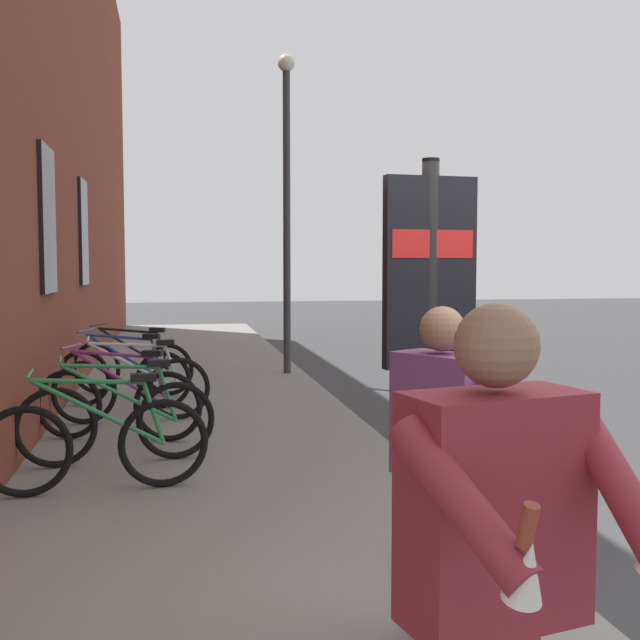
{
  "coord_description": "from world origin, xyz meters",
  "views": [
    {
      "loc": [
        -3.49,
        2.14,
        1.92
      ],
      "look_at": [
        3.9,
        0.75,
        1.38
      ],
      "focal_mm": 43.9,
      "sensor_mm": 36.0,
      "label": 1
    }
  ],
  "objects_px": {
    "bicycle_nearest_sign": "(124,376)",
    "street_lamp": "(287,186)",
    "pedestrian_crossing_street": "(441,438)",
    "bicycle_by_door": "(97,443)",
    "bicycle_mid_rack": "(133,388)",
    "bicycle_leaning_wall": "(118,421)",
    "bicycle_end_of_row": "(119,403)",
    "transit_info_sign": "(429,299)",
    "tourist_with_hotdogs": "(498,547)",
    "bicycle_beside_lamp": "(132,366)"
  },
  "relations": [
    {
      "from": "bicycle_end_of_row",
      "to": "street_lamp",
      "type": "bearing_deg",
      "value": -27.72
    },
    {
      "from": "bicycle_nearest_sign",
      "to": "bicycle_end_of_row",
      "type": "bearing_deg",
      "value": -178.2
    },
    {
      "from": "bicycle_mid_rack",
      "to": "pedestrian_crossing_street",
      "type": "distance_m",
      "value": 5.87
    },
    {
      "from": "street_lamp",
      "to": "bicycle_beside_lamp",
      "type": "bearing_deg",
      "value": 125.6
    },
    {
      "from": "bicycle_leaning_wall",
      "to": "pedestrian_crossing_street",
      "type": "distance_m",
      "value": 4.13
    },
    {
      "from": "bicycle_mid_rack",
      "to": "transit_info_sign",
      "type": "bearing_deg",
      "value": -158.13
    },
    {
      "from": "bicycle_leaning_wall",
      "to": "bicycle_beside_lamp",
      "type": "bearing_deg",
      "value": 0.9
    },
    {
      "from": "bicycle_leaning_wall",
      "to": "street_lamp",
      "type": "distance_m",
      "value": 6.56
    },
    {
      "from": "bicycle_mid_rack",
      "to": "street_lamp",
      "type": "height_order",
      "value": "street_lamp"
    },
    {
      "from": "bicycle_end_of_row",
      "to": "bicycle_mid_rack",
      "type": "bearing_deg",
      "value": -6.03
    },
    {
      "from": "pedestrian_crossing_street",
      "to": "tourist_with_hotdogs",
      "type": "bearing_deg",
      "value": 165.85
    },
    {
      "from": "bicycle_by_door",
      "to": "pedestrian_crossing_street",
      "type": "relative_size",
      "value": 1.1
    },
    {
      "from": "bicycle_by_door",
      "to": "pedestrian_crossing_street",
      "type": "height_order",
      "value": "pedestrian_crossing_street"
    },
    {
      "from": "bicycle_leaning_wall",
      "to": "bicycle_end_of_row",
      "type": "height_order",
      "value": "same"
    },
    {
      "from": "transit_info_sign",
      "to": "street_lamp",
      "type": "height_order",
      "value": "street_lamp"
    },
    {
      "from": "bicycle_end_of_row",
      "to": "transit_info_sign",
      "type": "height_order",
      "value": "transit_info_sign"
    },
    {
      "from": "bicycle_by_door",
      "to": "bicycle_nearest_sign",
      "type": "height_order",
      "value": "same"
    },
    {
      "from": "bicycle_leaning_wall",
      "to": "tourist_with_hotdogs",
      "type": "relative_size",
      "value": 1.04
    },
    {
      "from": "transit_info_sign",
      "to": "tourist_with_hotdogs",
      "type": "relative_size",
      "value": 1.41
    },
    {
      "from": "bicycle_nearest_sign",
      "to": "pedestrian_crossing_street",
      "type": "bearing_deg",
      "value": -164.14
    },
    {
      "from": "bicycle_leaning_wall",
      "to": "bicycle_mid_rack",
      "type": "xyz_separation_m",
      "value": [
        1.89,
        -0.04,
        0.0
      ]
    },
    {
      "from": "bicycle_nearest_sign",
      "to": "street_lamp",
      "type": "xyz_separation_m",
      "value": [
        2.67,
        -2.46,
        2.67
      ]
    },
    {
      "from": "street_lamp",
      "to": "pedestrian_crossing_street",
      "type": "bearing_deg",
      "value": 176.28
    },
    {
      "from": "bicycle_mid_rack",
      "to": "tourist_with_hotdogs",
      "type": "relative_size",
      "value": 1.04
    },
    {
      "from": "bicycle_by_door",
      "to": "bicycle_nearest_sign",
      "type": "bearing_deg",
      "value": 0.24
    },
    {
      "from": "bicycle_by_door",
      "to": "bicycle_mid_rack",
      "type": "relative_size",
      "value": 1.0
    },
    {
      "from": "bicycle_by_door",
      "to": "pedestrian_crossing_street",
      "type": "distance_m",
      "value": 3.41
    },
    {
      "from": "street_lamp",
      "to": "bicycle_leaning_wall",
      "type": "bearing_deg",
      "value": 156.99
    },
    {
      "from": "bicycle_end_of_row",
      "to": "transit_info_sign",
      "type": "bearing_deg",
      "value": -152.24
    },
    {
      "from": "bicycle_nearest_sign",
      "to": "bicycle_beside_lamp",
      "type": "relative_size",
      "value": 1.01
    },
    {
      "from": "bicycle_by_door",
      "to": "pedestrian_crossing_street",
      "type": "bearing_deg",
      "value": -146.67
    },
    {
      "from": "bicycle_by_door",
      "to": "bicycle_beside_lamp",
      "type": "xyz_separation_m",
      "value": [
        4.69,
        -0.04,
        0.0
      ]
    },
    {
      "from": "bicycle_leaning_wall",
      "to": "transit_info_sign",
      "type": "relative_size",
      "value": 0.74
    },
    {
      "from": "bicycle_beside_lamp",
      "to": "transit_info_sign",
      "type": "distance_m",
      "value": 7.07
    },
    {
      "from": "tourist_with_hotdogs",
      "to": "pedestrian_crossing_street",
      "type": "bearing_deg",
      "value": -14.15
    },
    {
      "from": "bicycle_beside_lamp",
      "to": "pedestrian_crossing_street",
      "type": "height_order",
      "value": "pedestrian_crossing_street"
    },
    {
      "from": "bicycle_end_of_row",
      "to": "bicycle_beside_lamp",
      "type": "height_order",
      "value": "same"
    },
    {
      "from": "bicycle_by_door",
      "to": "bicycle_nearest_sign",
      "type": "xyz_separation_m",
      "value": [
        3.74,
        0.02,
        0.0
      ]
    },
    {
      "from": "bicycle_leaning_wall",
      "to": "bicycle_nearest_sign",
      "type": "height_order",
      "value": "same"
    },
    {
      "from": "bicycle_nearest_sign",
      "to": "pedestrian_crossing_street",
      "type": "distance_m",
      "value": 6.83
    },
    {
      "from": "bicycle_mid_rack",
      "to": "street_lamp",
      "type": "relative_size",
      "value": 0.34
    },
    {
      "from": "bicycle_leaning_wall",
      "to": "transit_info_sign",
      "type": "height_order",
      "value": "transit_info_sign"
    },
    {
      "from": "bicycle_beside_lamp",
      "to": "pedestrian_crossing_street",
      "type": "bearing_deg",
      "value": -166.47
    },
    {
      "from": "bicycle_beside_lamp",
      "to": "pedestrian_crossing_street",
      "type": "xyz_separation_m",
      "value": [
        -7.49,
        -1.8,
        0.59
      ]
    },
    {
      "from": "bicycle_end_of_row",
      "to": "bicycle_beside_lamp",
      "type": "distance_m",
      "value": 2.85
    },
    {
      "from": "bicycle_leaning_wall",
      "to": "tourist_with_hotdogs",
      "type": "bearing_deg",
      "value": -165.69
    },
    {
      "from": "bicycle_by_door",
      "to": "bicycle_leaning_wall",
      "type": "bearing_deg",
      "value": -6.54
    },
    {
      "from": "bicycle_mid_rack",
      "to": "bicycle_nearest_sign",
      "type": "distance_m",
      "value": 0.97
    },
    {
      "from": "bicycle_beside_lamp",
      "to": "transit_info_sign",
      "type": "xyz_separation_m",
      "value": [
        -6.67,
        -2.01,
        1.21
      ]
    },
    {
      "from": "bicycle_end_of_row",
      "to": "transit_info_sign",
      "type": "relative_size",
      "value": 0.71
    }
  ]
}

